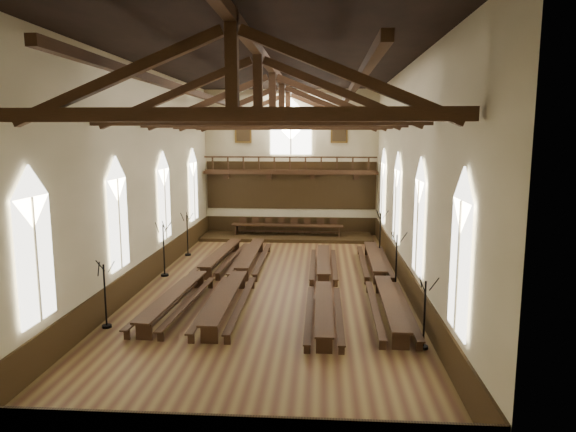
{
  "coord_description": "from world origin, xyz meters",
  "views": [
    {
      "loc": [
        2.21,
        -22.64,
        6.9
      ],
      "look_at": [
        0.58,
        1.5,
        3.08
      ],
      "focal_mm": 32.0,
      "sensor_mm": 36.0,
      "label": 1
    }
  ],
  "objects_px": {
    "refectory_row_b": "(240,274)",
    "refectory_row_d": "(381,278)",
    "high_table": "(287,226)",
    "candelabrum_right_far": "(380,242)",
    "dais": "(287,237)",
    "candelabrum_right_near": "(424,327)",
    "candelabrum_left_near": "(106,308)",
    "refectory_row_c": "(324,282)",
    "candelabrum_left_mid": "(164,260)",
    "candelabrum_left_far": "(188,242)",
    "candelabrum_right_mid": "(396,272)",
    "refectory_row_a": "(202,273)"
  },
  "relations": [
    {
      "from": "refectory_row_c",
      "to": "candelabrum_left_far",
      "type": "xyz_separation_m",
      "value": [
        -7.85,
        6.53,
        0.28
      ]
    },
    {
      "from": "high_table",
      "to": "refectory_row_a",
      "type": "bearing_deg",
      "value": -106.24
    },
    {
      "from": "refectory_row_b",
      "to": "candelabrum_right_far",
      "type": "bearing_deg",
      "value": 42.06
    },
    {
      "from": "refectory_row_b",
      "to": "candelabrum_left_far",
      "type": "relative_size",
      "value": 5.69
    },
    {
      "from": "candelabrum_right_mid",
      "to": "candelabrum_right_far",
      "type": "xyz_separation_m",
      "value": [
        -0.0,
        6.63,
        -0.0
      ]
    },
    {
      "from": "refectory_row_d",
      "to": "high_table",
      "type": "height_order",
      "value": "high_table"
    },
    {
      "from": "high_table",
      "to": "candelabrum_left_near",
      "type": "xyz_separation_m",
      "value": [
        -5.4,
        -16.79,
        -0.05
      ]
    },
    {
      "from": "candelabrum_left_mid",
      "to": "candelabrum_right_near",
      "type": "xyz_separation_m",
      "value": [
        11.1,
        -8.0,
        -0.1
      ]
    },
    {
      "from": "high_table",
      "to": "candelabrum_left_far",
      "type": "xyz_separation_m",
      "value": [
        -5.4,
        -5.46,
        -0.05
      ]
    },
    {
      "from": "dais",
      "to": "candelabrum_right_near",
      "type": "bearing_deg",
      "value": -72.32
    },
    {
      "from": "candelabrum_left_near",
      "to": "candelabrum_left_far",
      "type": "distance_m",
      "value": 11.33
    },
    {
      "from": "candelabrum_left_near",
      "to": "refectory_row_b",
      "type": "bearing_deg",
      "value": 54.78
    },
    {
      "from": "candelabrum_left_mid",
      "to": "candelabrum_left_far",
      "type": "distance_m",
      "value": 4.43
    },
    {
      "from": "refectory_row_b",
      "to": "candelabrum_left_near",
      "type": "xyz_separation_m",
      "value": [
        -3.99,
        -5.65,
        0.22
      ]
    },
    {
      "from": "refectory_row_b",
      "to": "high_table",
      "type": "relative_size",
      "value": 1.89
    },
    {
      "from": "high_table",
      "to": "candelabrum_left_far",
      "type": "distance_m",
      "value": 7.68
    },
    {
      "from": "refectory_row_a",
      "to": "candelabrum_left_far",
      "type": "distance_m",
      "value": 6.03
    },
    {
      "from": "refectory_row_c",
      "to": "refectory_row_a",
      "type": "bearing_deg",
      "value": 170.95
    },
    {
      "from": "refectory_row_c",
      "to": "candelabrum_left_near",
      "type": "distance_m",
      "value": 9.21
    },
    {
      "from": "refectory_row_b",
      "to": "candelabrum_left_mid",
      "type": "xyz_separation_m",
      "value": [
        -3.99,
        1.25,
        0.29
      ]
    },
    {
      "from": "dais",
      "to": "candelabrum_left_mid",
      "type": "distance_m",
      "value": 11.29
    },
    {
      "from": "candelabrum_right_near",
      "to": "refectory_row_a",
      "type": "bearing_deg",
      "value": 142.71
    },
    {
      "from": "refectory_row_c",
      "to": "dais",
      "type": "relative_size",
      "value": 1.19
    },
    {
      "from": "candelabrum_right_mid",
      "to": "refectory_row_c",
      "type": "bearing_deg",
      "value": -168.76
    },
    {
      "from": "refectory_row_a",
      "to": "refectory_row_c",
      "type": "bearing_deg",
      "value": -9.05
    },
    {
      "from": "dais",
      "to": "candelabrum_left_far",
      "type": "bearing_deg",
      "value": -134.67
    },
    {
      "from": "dais",
      "to": "candelabrum_right_near",
      "type": "relative_size",
      "value": 4.73
    },
    {
      "from": "refectory_row_a",
      "to": "refectory_row_d",
      "type": "xyz_separation_m",
      "value": [
        8.29,
        -0.23,
        -0.0
      ]
    },
    {
      "from": "refectory_row_a",
      "to": "refectory_row_c",
      "type": "height_order",
      "value": "refectory_row_a"
    },
    {
      "from": "refectory_row_d",
      "to": "candelabrum_right_far",
      "type": "bearing_deg",
      "value": 84.43
    },
    {
      "from": "high_table",
      "to": "refectory_row_d",
      "type": "bearing_deg",
      "value": -65.91
    },
    {
      "from": "candelabrum_left_mid",
      "to": "candelabrum_left_far",
      "type": "xyz_separation_m",
      "value": [
        -0.0,
        4.43,
        -0.07
      ]
    },
    {
      "from": "high_table",
      "to": "candelabrum_right_far",
      "type": "relative_size",
      "value": 2.86
    },
    {
      "from": "high_table",
      "to": "candelabrum_right_mid",
      "type": "bearing_deg",
      "value": -63.32
    },
    {
      "from": "candelabrum_left_far",
      "to": "candelabrum_right_near",
      "type": "bearing_deg",
      "value": -48.23
    },
    {
      "from": "candelabrum_left_far",
      "to": "candelabrum_right_mid",
      "type": "height_order",
      "value": "candelabrum_right_mid"
    },
    {
      "from": "refectory_row_a",
      "to": "candelabrum_right_far",
      "type": "height_order",
      "value": "candelabrum_right_far"
    },
    {
      "from": "refectory_row_c",
      "to": "candelabrum_right_mid",
      "type": "height_order",
      "value": "candelabrum_right_mid"
    },
    {
      "from": "refectory_row_b",
      "to": "refectory_row_d",
      "type": "distance_m",
      "value": 6.47
    },
    {
      "from": "refectory_row_c",
      "to": "candelabrum_left_mid",
      "type": "distance_m",
      "value": 8.14
    },
    {
      "from": "refectory_row_b",
      "to": "dais",
      "type": "xyz_separation_m",
      "value": [
        1.41,
        11.14,
        -0.43
      ]
    },
    {
      "from": "high_table",
      "to": "candelabrum_right_near",
      "type": "distance_m",
      "value": 18.78
    },
    {
      "from": "high_table",
      "to": "candelabrum_left_near",
      "type": "height_order",
      "value": "candelabrum_left_near"
    },
    {
      "from": "high_table",
      "to": "candelabrum_left_near",
      "type": "bearing_deg",
      "value": -107.82
    },
    {
      "from": "candelabrum_left_far",
      "to": "candelabrum_right_far",
      "type": "relative_size",
      "value": 0.95
    },
    {
      "from": "candelabrum_left_near",
      "to": "high_table",
      "type": "bearing_deg",
      "value": 72.18
    },
    {
      "from": "refectory_row_a",
      "to": "refectory_row_b",
      "type": "bearing_deg",
      "value": -1.65
    },
    {
      "from": "candelabrum_left_far",
      "to": "candelabrum_right_far",
      "type": "bearing_deg",
      "value": 3.8
    },
    {
      "from": "refectory_row_b",
      "to": "candelabrum_right_near",
      "type": "relative_size",
      "value": 5.94
    },
    {
      "from": "refectory_row_d",
      "to": "candelabrum_left_mid",
      "type": "relative_size",
      "value": 5.14
    }
  ]
}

